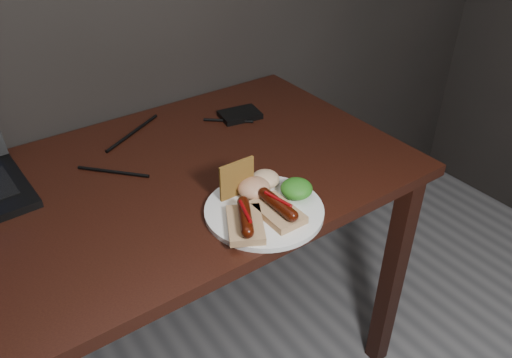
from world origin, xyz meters
name	(u,v)px	position (x,y,z in m)	size (l,w,h in m)	color
desk	(124,224)	(0.00, 1.38, 0.66)	(1.40, 0.70, 0.75)	black
hard_drive	(240,115)	(0.43, 1.53, 0.76)	(0.11, 0.08, 0.02)	black
desk_cables	(101,159)	(0.02, 1.54, 0.75)	(0.82, 0.28, 0.01)	black
plate	(264,210)	(0.23, 1.13, 0.76)	(0.25, 0.25, 0.01)	white
bread_sausage_left	(245,221)	(0.16, 1.10, 0.78)	(0.12, 0.13, 0.04)	tan
bread_sausage_center	(278,209)	(0.23, 1.10, 0.78)	(0.07, 0.12, 0.04)	tan
crispbread	(237,179)	(0.21, 1.21, 0.80)	(0.09, 0.01, 0.09)	#A9792E
salad_greens	(297,189)	(0.31, 1.13, 0.78)	(0.07, 0.07, 0.04)	#206013
salsa_mound	(254,188)	(0.23, 1.19, 0.78)	(0.07, 0.07, 0.04)	#9C1C0F
coleslaw_mound	(265,179)	(0.28, 1.20, 0.78)	(0.06, 0.06, 0.04)	beige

